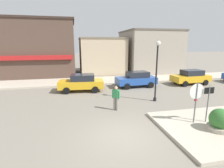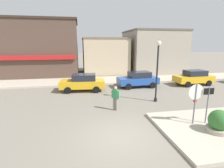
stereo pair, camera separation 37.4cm
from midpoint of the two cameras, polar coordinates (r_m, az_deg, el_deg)
The scene contains 14 objects.
ground_plane at distance 8.59m, azimuth 4.38°, elevation -16.68°, with size 160.00×160.00×0.00m, color gray.
sidewalk_corner at distance 10.86m, azimuth 33.23°, elevation -11.87°, with size 6.40×4.80×0.15m, color #B7AD99.
kerb_far at distance 20.39m, azimuth -4.71°, elevation 1.08°, with size 80.00×4.00×0.15m, color #B7AD99.
stop_sign at distance 9.99m, azimuth 26.51°, elevation -4.28°, with size 0.82×0.07×2.30m.
one_way_sign at distance 10.42m, azimuth 29.68°, elevation -5.03°, with size 0.60×0.06×2.10m.
planter at distance 9.98m, azimuth 32.49°, elevation -10.83°, with size 1.10×1.10×1.23m.
lamp_post at distance 13.13m, azimuth 15.47°, elevation 6.86°, with size 0.36×0.36×4.54m.
parked_car_nearest at distance 16.22m, azimuth -8.83°, elevation 0.55°, with size 4.12×2.12×1.56m.
parked_car_second at distance 17.73m, azimuth 9.12°, elevation 1.59°, with size 4.08×2.03×1.56m.
parked_car_third at distance 20.43m, azimuth 25.61°, elevation 1.97°, with size 4.08×2.03×1.56m.
pedestrian_crossing_near at distance 11.32m, azimuth 2.06°, elevation -4.42°, with size 0.49×0.40×1.61m.
building_corner_shop at distance 25.91m, azimuth -22.48°, elevation 10.67°, with size 10.59×7.50×7.31m.
building_storefront_left_near at distance 25.98m, azimuth -2.14°, elevation 9.17°, with size 6.18×7.12×5.10m.
building_storefront_left_mid at distance 27.83m, azimuth 13.39°, elevation 10.22°, with size 7.71×8.12×6.20m.
Camera 2 is at (-1.79, -7.24, 4.23)m, focal length 28.00 mm.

